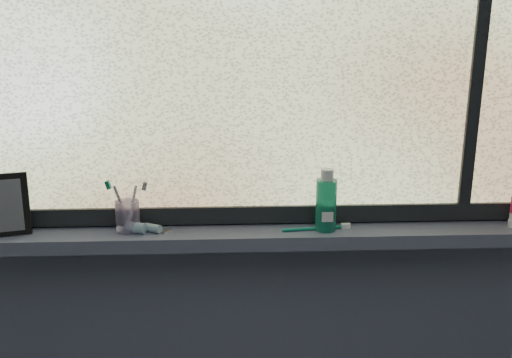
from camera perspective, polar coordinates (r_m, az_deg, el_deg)
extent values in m
cube|color=#9EA3A8|center=(1.63, 0.25, 3.48)|extent=(3.00, 0.01, 2.50)
cube|color=#50556A|center=(1.63, 0.37, -5.70)|extent=(1.62, 0.14, 0.04)
cube|color=silver|center=(1.57, 0.31, 13.33)|extent=(1.50, 0.01, 1.00)
cube|color=black|center=(1.66, 0.29, -3.49)|extent=(1.60, 0.03, 0.05)
cube|color=black|center=(1.70, 21.42, 12.48)|extent=(0.03, 0.03, 1.00)
cube|color=black|center=(1.70, -24.01, -2.39)|extent=(0.15, 0.10, 0.17)
cylinder|color=#AF9CCE|center=(1.64, -12.70, -3.65)|extent=(0.07, 0.07, 0.09)
cylinder|color=#1C916C|center=(1.60, 7.04, -2.09)|extent=(0.07, 0.07, 0.15)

